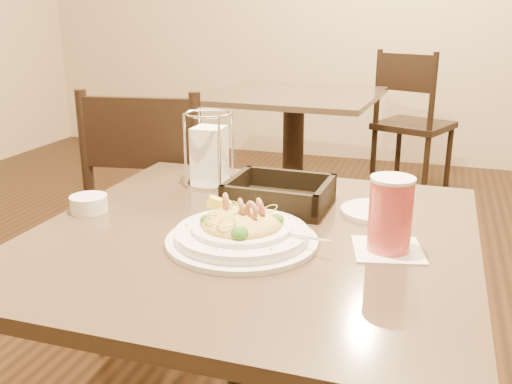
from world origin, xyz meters
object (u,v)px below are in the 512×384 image
(bread_basket, at_px, (279,197))
(butter_ramekin, at_px, (89,204))
(pasta_bowl, at_px, (242,231))
(main_table, at_px, (253,327))
(side_plate, at_px, (376,211))
(napkin_caddy, at_px, (209,154))
(dining_chair_far, at_px, (411,119))
(drink_glass, at_px, (390,215))
(background_table, at_px, (293,133))
(dining_chair_near, at_px, (158,212))

(bread_basket, bearing_deg, butter_ramekin, -156.93)
(pasta_bowl, relative_size, bread_basket, 1.41)
(main_table, bearing_deg, pasta_bowl, -90.58)
(pasta_bowl, bearing_deg, side_plate, 48.31)
(main_table, bearing_deg, napkin_caddy, 126.92)
(dining_chair_far, distance_m, butter_ramekin, 2.73)
(drink_glass, distance_m, side_plate, 0.22)
(main_table, height_order, background_table, same)
(dining_chair_far, bearing_deg, drink_glass, 113.81)
(bread_basket, bearing_deg, dining_chair_near, 142.27)
(napkin_caddy, bearing_deg, butter_ramekin, -122.61)
(main_table, bearing_deg, side_plate, 39.57)
(background_table, distance_m, dining_chair_far, 0.87)
(main_table, relative_size, dining_chair_near, 0.97)
(drink_glass, height_order, side_plate, drink_glass)
(dining_chair_far, height_order, butter_ramekin, dining_chair_far)
(main_table, distance_m, napkin_caddy, 0.47)
(dining_chair_far, distance_m, bread_basket, 2.51)
(main_table, relative_size, napkin_caddy, 4.64)
(dining_chair_near, bearing_deg, napkin_caddy, 127.40)
(drink_glass, bearing_deg, pasta_bowl, -168.95)
(main_table, height_order, butter_ramekin, butter_ramekin)
(side_plate, height_order, butter_ramekin, butter_ramekin)
(background_table, distance_m, pasta_bowl, 2.17)
(napkin_caddy, bearing_deg, side_plate, -11.97)
(dining_chair_near, xyz_separation_m, dining_chair_far, (0.72, 2.06, 0.00))
(background_table, relative_size, pasta_bowl, 2.84)
(drink_glass, xyz_separation_m, napkin_caddy, (-0.49, 0.30, 0.01))
(side_plate, bearing_deg, dining_chair_far, 91.24)
(drink_glass, height_order, butter_ramekin, drink_glass)
(dining_chair_near, relative_size, napkin_caddy, 4.79)
(main_table, bearing_deg, dining_chair_near, 132.25)
(background_table, xyz_separation_m, side_plate, (0.66, -1.85, 0.23))
(dining_chair_near, xyz_separation_m, drink_glass, (0.83, -0.62, 0.30))
(butter_ramekin, bearing_deg, main_table, -0.10)
(background_table, distance_m, drink_glass, 2.19)
(dining_chair_far, height_order, napkin_caddy, dining_chair_far)
(pasta_bowl, bearing_deg, bread_basket, 87.93)
(background_table, distance_m, side_plate, 1.98)
(napkin_caddy, bearing_deg, dining_chair_near, 136.38)
(side_plate, distance_m, butter_ramekin, 0.66)
(pasta_bowl, height_order, bread_basket, pasta_bowl)
(main_table, distance_m, bread_basket, 0.30)
(drink_glass, relative_size, napkin_caddy, 0.80)
(napkin_caddy, relative_size, butter_ramekin, 2.29)
(background_table, height_order, drink_glass, drink_glass)
(dining_chair_far, height_order, drink_glass, dining_chair_far)
(dining_chair_near, xyz_separation_m, napkin_caddy, (0.33, -0.32, 0.31))
(background_table, relative_size, dining_chair_near, 1.02)
(napkin_caddy, distance_m, side_plate, 0.46)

